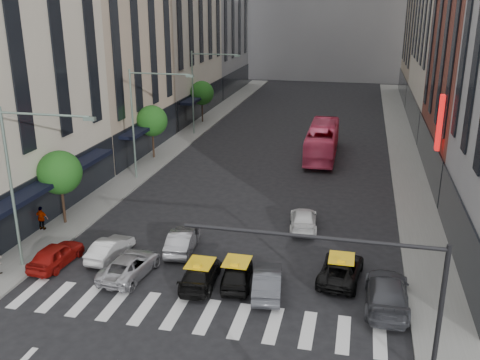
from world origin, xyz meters
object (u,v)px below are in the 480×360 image
Objects in this scene: streetlamp_near at (24,168)px; car_white_front at (110,248)px; taxi_center at (237,273)px; bus at (322,141)px; streetlamp_mid at (143,110)px; streetlamp_far at (201,82)px; car_red at (56,254)px; pedestrian_far at (42,218)px; taxi_left at (200,274)px.

streetlamp_near is 2.44× the size of car_white_front.
car_white_front is 0.97× the size of taxi_center.
streetlamp_near is 0.81× the size of bus.
bus reaches higher than taxi_center.
streetlamp_mid and streetlamp_far have the same top height.
car_red is 1.02× the size of taxi_center.
streetlamp_near is 5.68× the size of pedestrian_far.
streetlamp_far is 0.81× the size of bus.
car_red is at bearing -86.86° from streetlamp_mid.
bus is at bearing 36.84° from streetlamp_mid.
car_red is (0.84, 0.61, -5.24)m from streetlamp_near.
streetlamp_near is 32.00m from streetlamp_far.
taxi_center is at bearing -53.27° from streetlamp_mid.
taxi_center is 2.41× the size of pedestrian_far.
streetlamp_near reaches higher than pedestrian_far.
car_white_front is (3.44, -13.88, -5.30)m from streetlamp_mid.
streetlamp_mid is 1.00× the size of streetlamp_far.
car_red is (0.84, -15.39, -5.24)m from streetlamp_mid.
bus is at bearing -127.67° from pedestrian_far.
car_red is 0.35× the size of bus.
car_white_front is 7.99m from taxi_center.
car_white_front is (3.44, 2.12, -5.30)m from streetlamp_near.
taxi_left is 1.93m from taxi_center.
car_white_front is 2.33× the size of pedestrian_far.
streetlamp_far is 31.84m from car_red.
streetlamp_mid is 2.44× the size of car_white_front.
streetlamp_mid is 5.68× the size of pedestrian_far.
streetlamp_near and streetlamp_far have the same top height.
bus is (10.28, 24.16, 0.95)m from car_white_front.
taxi_left is at bearing 6.01° from taxi_center.
taxi_left is at bearing -73.37° from streetlamp_far.
taxi_center reaches higher than taxi_left.
streetlamp_mid is 2.31× the size of car_red.
pedestrian_far is (-5.98, 2.45, 0.33)m from car_white_front.
bus is 27.12m from pedestrian_far.
car_red is at bearing 35.30° from car_white_front.
streetlamp_near is 29.95m from bus.
bus reaches higher than car_white_front.
taxi_center is 0.34× the size of bus.
streetlamp_near reaches higher than car_red.
taxi_center is 25.57m from bus.
streetlamp_far is 2.44× the size of car_white_front.
taxi_center is (11.32, -15.17, -5.25)m from streetlamp_mid.
streetlamp_far is 5.68× the size of pedestrian_far.
car_red is 1.06× the size of car_white_front.
car_white_front is (3.44, -29.88, -5.30)m from streetlamp_far.
streetlamp_near is at bearing 36.68° from car_white_front.
streetlamp_mid reaches higher than car_red.
car_white_front is at bearing -76.10° from streetlamp_mid.
streetlamp_near is 12.51m from taxi_center.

